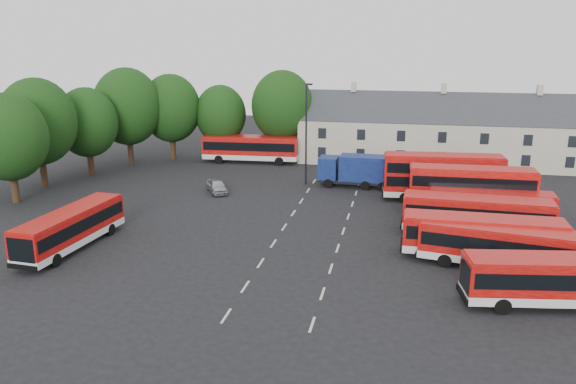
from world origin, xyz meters
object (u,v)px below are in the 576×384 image
bus_row_a (560,278)px  bus_dd_south (471,188)px  box_truck (357,169)px  bus_west (71,226)px  silver_car (217,186)px  lamppost (306,132)px

bus_row_a → bus_dd_south: (-3.24, 17.39, 0.66)m
box_truck → bus_west: bearing=-128.7°
silver_car → lamppost: lamppost is taller
bus_west → box_truck: size_ratio=1.35×
bus_west → lamppost: (13.95, 22.61, 4.00)m
bus_row_a → box_truck: 29.06m
bus_row_a → bus_west: (-33.45, 2.85, -0.07)m
bus_row_a → silver_car: (-27.91, 20.29, -1.18)m
lamppost → bus_row_a: bearing=-52.6°
box_truck → lamppost: (-5.48, 0.00, 3.87)m
box_truck → silver_car: box_truck is taller
bus_dd_south → silver_car: size_ratio=2.69×
bus_west → bus_row_a: bearing=-90.6°
bus_row_a → silver_car: bus_row_a is taller
bus_dd_south → bus_west: (-30.20, -14.54, -0.73)m
bus_west → lamppost: 26.87m
bus_row_a → lamppost: bearing=118.6°
lamppost → silver_car: bearing=-148.4°
lamppost → bus_west: bearing=-121.7°
bus_row_a → bus_dd_south: bearing=91.7°
bus_row_a → box_truck: box_truck is taller
box_truck → lamppost: 6.71m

